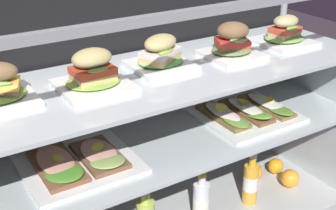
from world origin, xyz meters
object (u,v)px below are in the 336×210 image
at_px(juice_bottle_near_post, 201,203).
at_px(orange_fruit_beside_bottles, 253,172).
at_px(orange_fruit_rolled_forward, 290,178).
at_px(plated_roll_sandwich_far_right, 285,34).
at_px(orange_fruit_near_left_post, 275,166).
at_px(plated_roll_sandwich_right_of_center, 93,74).
at_px(open_sandwich_tray_mid_left, 77,162).
at_px(plated_roll_sandwich_center, 161,56).
at_px(open_sandwich_tray_right_of_center, 246,112).
at_px(plated_roll_sandwich_far_left, 231,44).
at_px(juice_bottle_front_fourth, 251,182).

height_order(juice_bottle_near_post, orange_fruit_beside_bottles, juice_bottle_near_post).
height_order(orange_fruit_beside_bottles, orange_fruit_rolled_forward, orange_fruit_beside_bottles).
bearing_deg(juice_bottle_near_post, plated_roll_sandwich_far_right, 8.61).
bearing_deg(orange_fruit_rolled_forward, juice_bottle_near_post, 178.03).
height_order(plated_roll_sandwich_far_right, orange_fruit_near_left_post, plated_roll_sandwich_far_right).
distance_m(plated_roll_sandwich_right_of_center, open_sandwich_tray_mid_left, 0.28).
distance_m(plated_roll_sandwich_center, open_sandwich_tray_right_of_center, 0.43).
bearing_deg(open_sandwich_tray_mid_left, open_sandwich_tray_right_of_center, -0.87).
relative_size(orange_fruit_near_left_post, orange_fruit_rolled_forward, 0.88).
xyz_separation_m(orange_fruit_beside_bottles, orange_fruit_rolled_forward, (0.10, -0.12, -0.00)).
bearing_deg(plated_roll_sandwich_far_left, plated_roll_sandwich_center, 173.71).
relative_size(juice_bottle_near_post, orange_fruit_near_left_post, 3.11).
height_order(plated_roll_sandwich_far_left, open_sandwich_tray_right_of_center, plated_roll_sandwich_far_left).
xyz_separation_m(open_sandwich_tray_right_of_center, orange_fruit_beside_bottles, (0.14, 0.08, -0.35)).
xyz_separation_m(orange_fruit_beside_bottles, orange_fruit_near_left_post, (0.12, -0.01, -0.01)).
height_order(plated_roll_sandwich_right_of_center, juice_bottle_near_post, plated_roll_sandwich_right_of_center).
xyz_separation_m(plated_roll_sandwich_far_right, orange_fruit_near_left_post, (0.07, 0.03, -0.62)).
height_order(plated_roll_sandwich_center, plated_roll_sandwich_far_right, plated_roll_sandwich_center).
distance_m(open_sandwich_tray_right_of_center, orange_fruit_near_left_post, 0.45).
relative_size(open_sandwich_tray_right_of_center, orange_fruit_beside_bottles, 4.15).
xyz_separation_m(plated_roll_sandwich_right_of_center, plated_roll_sandwich_center, (0.25, 0.04, -0.00)).
relative_size(juice_bottle_front_fourth, orange_fruit_beside_bottles, 2.76).
bearing_deg(orange_fruit_near_left_post, open_sandwich_tray_right_of_center, -165.52).
height_order(plated_roll_sandwich_right_of_center, plated_roll_sandwich_center, plated_roll_sandwich_right_of_center).
distance_m(juice_bottle_near_post, orange_fruit_rolled_forward, 0.45).
xyz_separation_m(plated_roll_sandwich_center, orange_fruit_rolled_forward, (0.57, -0.10, -0.62)).
distance_m(orange_fruit_beside_bottles, orange_fruit_rolled_forward, 0.16).
bearing_deg(plated_roll_sandwich_right_of_center, juice_bottle_front_fourth, -4.54).
bearing_deg(open_sandwich_tray_mid_left, orange_fruit_beside_bottles, 4.88).
xyz_separation_m(plated_roll_sandwich_far_left, juice_bottle_front_fourth, (0.09, -0.06, -0.57)).
relative_size(plated_roll_sandwich_center, orange_fruit_near_left_post, 2.78).
bearing_deg(plated_roll_sandwich_far_right, plated_roll_sandwich_far_left, -177.94).
xyz_separation_m(open_sandwich_tray_right_of_center, juice_bottle_near_post, (-0.21, -0.02, -0.31)).
height_order(juice_bottle_front_fourth, orange_fruit_near_left_post, juice_bottle_front_fourth).
bearing_deg(juice_bottle_near_post, orange_fruit_rolled_forward, -1.97).
bearing_deg(orange_fruit_near_left_post, plated_roll_sandwich_far_right, -155.64).
height_order(plated_roll_sandwich_far_right, orange_fruit_beside_bottles, plated_roll_sandwich_far_right).
distance_m(plated_roll_sandwich_center, orange_fruit_near_left_post, 0.86).
height_order(plated_roll_sandwich_right_of_center, plated_roll_sandwich_far_left, plated_roll_sandwich_far_left).
relative_size(plated_roll_sandwich_center, orange_fruit_rolled_forward, 2.44).
bearing_deg(orange_fruit_rolled_forward, plated_roll_sandwich_right_of_center, 176.06).
relative_size(open_sandwich_tray_mid_left, open_sandwich_tray_right_of_center, 1.00).
distance_m(juice_bottle_front_fourth, orange_fruit_near_left_post, 0.26).
bearing_deg(plated_roll_sandwich_center, orange_fruit_rolled_forward, -9.56).
relative_size(plated_roll_sandwich_center, juice_bottle_front_fourth, 0.84).
bearing_deg(juice_bottle_near_post, juice_bottle_front_fourth, -1.70).
xyz_separation_m(plated_roll_sandwich_right_of_center, juice_bottle_front_fourth, (0.61, -0.05, -0.57)).
xyz_separation_m(plated_roll_sandwich_far_left, open_sandwich_tray_right_of_center, (0.07, -0.03, -0.27)).
distance_m(juice_bottle_front_fourth, orange_fruit_beside_bottles, 0.17).
bearing_deg(juice_bottle_near_post, plated_roll_sandwich_right_of_center, 173.68).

